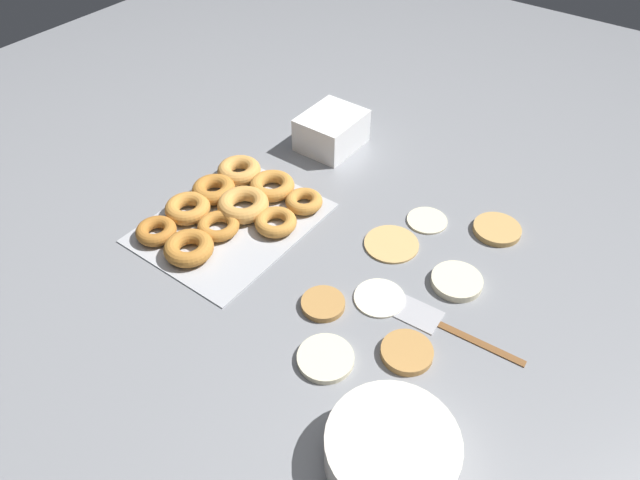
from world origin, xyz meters
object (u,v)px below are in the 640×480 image
Objects in this scene: pancake_5 at (497,229)px; donut_tray at (230,209)px; pancake_3 at (392,243)px; batter_bowl at (391,450)px; pancake_2 at (407,352)px; spatula at (422,316)px; pancake_7 at (326,358)px; pancake_6 at (380,297)px; pancake_0 at (324,304)px; pancake_4 at (427,220)px; container_stack at (332,130)px; pancake_1 at (457,281)px.

pancake_5 is 0.27× the size of donut_tray.
batter_bowl reaches higher than pancake_3.
pancake_2 and pancake_5 have the same top height.
pancake_7 is at bearing 61.17° from spatula.
donut_tray reaches higher than pancake_5.
pancake_3 is 0.15m from pancake_6.
pancake_5 is (-0.39, -0.01, -0.00)m from pancake_2.
pancake_0 is 0.28× the size of spatula.
batter_bowl is (0.40, 0.24, 0.03)m from pancake_3.
pancake_4 is 0.56m from batter_bowl.
pancake_2 is at bearing 52.86° from pancake_6.
container_stack is (-0.06, -0.48, 0.04)m from pancake_5.
pancake_2 is 0.46× the size of batter_bowl.
container_stack reaches higher than pancake_3.
pancake_7 is 0.63× the size of container_stack.
pancake_0 is at bearing -43.52° from pancake_6.
pancake_4 is (-0.13, -0.14, -0.00)m from pancake_1.
batter_bowl reaches higher than pancake_1.
container_stack is (-0.37, -0.38, 0.04)m from pancake_6.
batter_bowl is at bearing 8.20° from pancake_5.
pancake_5 is 0.58m from batter_bowl.
donut_tray is (0.13, -0.33, 0.01)m from pancake_3.
pancake_0 is 0.42× the size of batter_bowl.
donut_tray is 2.40× the size of container_stack.
pancake_2 reaches higher than pancake_0.
pancake_6 is 0.99× the size of pancake_7.
spatula is (-0.09, -0.02, -0.00)m from pancake_2.
pancake_7 is at bearing 64.84° from donut_tray.
pancake_6 is 0.49× the size of batter_bowl.
pancake_2 is at bearing 47.21° from container_stack.
pancake_0 and pancake_5 have the same top height.
pancake_6 is 0.17m from pancake_7.
pancake_7 reaches higher than pancake_6.
pancake_1 is 0.20m from pancake_2.
pancake_6 is at bearing 45.78° from container_stack.
spatula is at bearing -160.52° from batter_bowl.
spatula is at bearing 154.75° from pancake_7.
pancake_6 is at bearing 8.05° from pancake_4.
pancake_1 is 0.11m from spatula.
pancake_7 is 0.20m from spatula.
pancake_3 is at bearing -12.17° from pancake_4.
donut_tray is (0.11, -0.49, 0.01)m from pancake_1.
pancake_0 is at bearing -6.75° from pancake_4.
pancake_2 is 0.28m from pancake_3.
pancake_3 is 1.13× the size of pancake_5.
pancake_1 is 0.39m from batter_bowl.
pancake_1 is 0.34× the size of spatula.
container_stack reaches higher than batter_bowl.
pancake_4 is at bearing -133.71° from pancake_1.
batter_bowl is (0.51, 0.22, 0.03)m from pancake_4.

